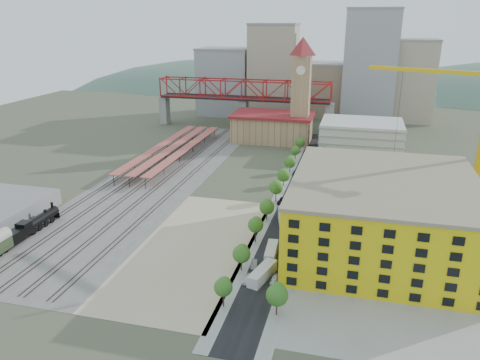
% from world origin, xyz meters
% --- Properties ---
extents(ground, '(400.00, 400.00, 0.00)m').
position_xyz_m(ground, '(0.00, 0.00, 0.00)').
color(ground, '#474C38').
rests_on(ground, ground).
extents(ballast_strip, '(36.00, 165.00, 0.06)m').
position_xyz_m(ballast_strip, '(-36.00, 17.50, 0.03)').
color(ballast_strip, '#605E59').
rests_on(ballast_strip, ground).
extents(dirt_lot, '(28.00, 67.00, 0.06)m').
position_xyz_m(dirt_lot, '(-4.00, -31.50, 0.03)').
color(dirt_lot, tan).
rests_on(dirt_lot, ground).
extents(street_asphalt, '(12.00, 170.00, 0.06)m').
position_xyz_m(street_asphalt, '(16.00, 15.00, 0.03)').
color(street_asphalt, black).
rests_on(street_asphalt, ground).
extents(sidewalk_west, '(3.00, 170.00, 0.04)m').
position_xyz_m(sidewalk_west, '(10.50, 15.00, 0.02)').
color(sidewalk_west, gray).
rests_on(sidewalk_west, ground).
extents(sidewalk_east, '(3.00, 170.00, 0.04)m').
position_xyz_m(sidewalk_east, '(21.50, 15.00, 0.02)').
color(sidewalk_east, gray).
rests_on(sidewalk_east, ground).
extents(construction_pad, '(50.00, 90.00, 0.06)m').
position_xyz_m(construction_pad, '(45.00, -20.00, 0.03)').
color(construction_pad, gray).
rests_on(construction_pad, ground).
extents(rail_tracks, '(26.56, 160.00, 0.18)m').
position_xyz_m(rail_tracks, '(-37.80, 17.50, 0.15)').
color(rail_tracks, '#382B23').
rests_on(rail_tracks, ground).
extents(platform_canopies, '(16.00, 80.00, 4.12)m').
position_xyz_m(platform_canopies, '(-41.00, 45.00, 3.99)').
color(platform_canopies, '#B45145').
rests_on(platform_canopies, ground).
extents(station_hall, '(38.00, 24.00, 13.10)m').
position_xyz_m(station_hall, '(-5.00, 82.00, 6.67)').
color(station_hall, tan).
rests_on(station_hall, ground).
extents(clock_tower, '(12.00, 12.00, 52.00)m').
position_xyz_m(clock_tower, '(8.00, 79.99, 28.70)').
color(clock_tower, tan).
rests_on(clock_tower, ground).
extents(parking_garage, '(34.00, 26.00, 14.00)m').
position_xyz_m(parking_garage, '(36.00, 70.00, 7.00)').
color(parking_garage, silver).
rests_on(parking_garage, ground).
extents(truss_bridge, '(94.00, 9.60, 25.60)m').
position_xyz_m(truss_bridge, '(-25.00, 105.00, 18.86)').
color(truss_bridge, gray).
rests_on(truss_bridge, ground).
extents(construction_building, '(44.60, 50.60, 18.80)m').
position_xyz_m(construction_building, '(42.00, -20.00, 9.41)').
color(construction_building, gold).
rests_on(construction_building, ground).
extents(street_trees, '(15.40, 124.40, 8.00)m').
position_xyz_m(street_trees, '(16.00, 5.00, 0.00)').
color(street_trees, '#36681F').
rests_on(street_trees, ground).
extents(skyline, '(133.00, 46.00, 60.00)m').
position_xyz_m(skyline, '(7.47, 142.31, 22.81)').
color(skyline, '#9EA0A3').
rests_on(skyline, ground).
extents(distant_hills, '(647.00, 264.00, 227.00)m').
position_xyz_m(distant_hills, '(45.28, 260.00, -79.54)').
color(distant_hills, '#4C6B59').
rests_on(distant_hills, ground).
extents(locomotive, '(3.02, 23.26, 5.82)m').
position_xyz_m(locomotive, '(-50.00, -34.21, 2.17)').
color(locomotive, black).
rests_on(locomotive, ground).
extents(tower_crane, '(43.32, 17.85, 48.85)m').
position_xyz_m(tower_crane, '(64.88, 5.59, 30.14)').
color(tower_crane, '#E3AF0E').
rests_on(tower_crane, ground).
extents(site_trailer_a, '(5.16, 10.45, 2.77)m').
position_xyz_m(site_trailer_a, '(16.00, -42.51, 1.38)').
color(site_trailer_a, silver).
rests_on(site_trailer_a, ground).
extents(site_trailer_b, '(3.11, 9.58, 2.58)m').
position_xyz_m(site_trailer_b, '(16.00, -31.78, 1.29)').
color(site_trailer_b, silver).
rests_on(site_trailer_b, ground).
extents(site_trailer_c, '(5.08, 10.77, 2.85)m').
position_xyz_m(site_trailer_c, '(16.00, -12.29, 1.43)').
color(site_trailer_c, silver).
rests_on(site_trailer_c, ground).
extents(site_trailer_d, '(5.69, 10.55, 2.80)m').
position_xyz_m(site_trailer_d, '(16.00, -1.43, 1.40)').
color(site_trailer_d, silver).
rests_on(site_trailer_d, ground).
extents(car_0, '(1.70, 4.23, 1.44)m').
position_xyz_m(car_0, '(13.00, -44.59, 0.72)').
color(car_0, white).
rests_on(car_0, ground).
extents(car_1, '(2.11, 4.35, 1.37)m').
position_xyz_m(car_1, '(13.00, -37.66, 0.69)').
color(car_1, gray).
rests_on(car_1, ground).
extents(car_2, '(3.18, 5.98, 1.60)m').
position_xyz_m(car_2, '(13.00, 3.58, 0.80)').
color(car_2, black).
rests_on(car_2, ground).
extents(car_3, '(2.23, 4.91, 1.39)m').
position_xyz_m(car_3, '(13.00, 33.55, 0.70)').
color(car_3, navy).
rests_on(car_3, ground).
extents(car_4, '(2.00, 4.33, 1.44)m').
position_xyz_m(car_4, '(19.00, -43.28, 0.72)').
color(car_4, silver).
rests_on(car_4, ground).
extents(car_5, '(2.10, 4.95, 1.59)m').
position_xyz_m(car_5, '(19.00, -24.42, 0.79)').
color(car_5, '#A7A6AC').
rests_on(car_5, ground).
extents(car_6, '(2.34, 4.96, 1.37)m').
position_xyz_m(car_6, '(19.00, -3.11, 0.69)').
color(car_6, black).
rests_on(car_6, ground).
extents(car_7, '(2.42, 5.21, 1.47)m').
position_xyz_m(car_7, '(19.00, 50.67, 0.74)').
color(car_7, navy).
rests_on(car_7, ground).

